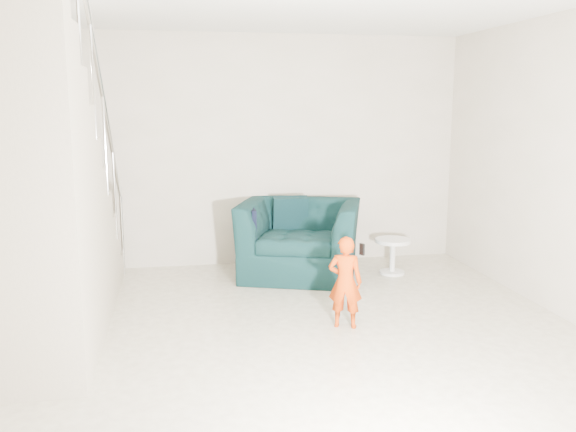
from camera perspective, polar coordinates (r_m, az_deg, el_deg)
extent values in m
plane|color=gray|center=(4.86, 0.83, -12.52)|extent=(5.50, 5.50, 0.00)
plane|color=#A79E88|center=(7.21, -3.41, 6.06)|extent=(5.00, 0.00, 5.00)
plane|color=#A79E88|center=(1.94, 17.06, -6.34)|extent=(5.00, 0.00, 5.00)
imported|color=black|center=(6.79, 1.10, -2.15)|extent=(1.58, 1.48, 0.83)
imported|color=#932704|center=(5.25, 5.37, -6.17)|extent=(0.34, 0.28, 0.80)
cylinder|color=silver|center=(6.96, 9.79, -2.29)|extent=(0.40, 0.40, 0.04)
cylinder|color=silver|center=(7.01, 9.74, -3.90)|extent=(0.06, 0.06, 0.36)
cylinder|color=silver|center=(7.05, 9.70, -5.21)|extent=(0.28, 0.28, 0.03)
cube|color=#ADA089|center=(7.06, -19.28, -4.63)|extent=(1.00, 0.30, 0.27)
cube|color=#ADA089|center=(6.74, -19.73, -4.17)|extent=(1.00, 0.30, 0.54)
cube|color=#ADA089|center=(6.42, -20.22, -3.66)|extent=(1.00, 0.30, 0.81)
cube|color=#ADA089|center=(6.10, -20.77, -3.11)|extent=(1.00, 0.30, 1.08)
cube|color=#ADA089|center=(5.78, -21.37, -2.49)|extent=(1.00, 0.30, 1.35)
cube|color=#ADA089|center=(5.47, -22.05, -1.80)|extent=(1.00, 0.30, 1.62)
cube|color=#ADA089|center=(5.16, -22.80, -1.02)|extent=(1.00, 0.30, 1.89)
cube|color=#ADA089|center=(4.84, -23.65, -0.14)|extent=(1.00, 0.30, 2.16)
cube|color=#ADA089|center=(4.54, -24.62, 0.85)|extent=(1.00, 0.30, 2.43)
cylinder|color=silver|center=(5.44, -17.48, 13.70)|extent=(0.04, 3.03, 2.73)
cylinder|color=silver|center=(7.06, -15.26, -1.36)|extent=(0.04, 0.04, 1.00)
cube|color=black|center=(7.05, 0.19, 0.31)|extent=(0.40, 0.19, 0.40)
cube|color=black|center=(6.64, -3.42, -1.52)|extent=(0.05, 0.49, 0.55)
cube|color=black|center=(5.16, 6.94, -3.11)|extent=(0.04, 0.05, 0.10)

